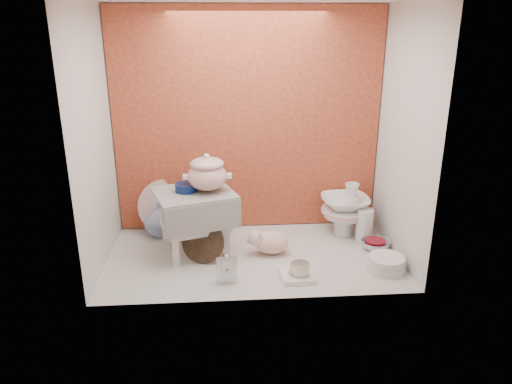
% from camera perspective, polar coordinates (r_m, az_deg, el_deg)
% --- Properties ---
extents(ground, '(1.80, 1.80, 0.00)m').
position_cam_1_polar(ground, '(3.07, -0.35, -7.54)').
color(ground, silver).
rests_on(ground, ground).
extents(niche_shell, '(1.86, 1.03, 1.53)m').
position_cam_1_polar(niche_shell, '(2.95, -0.63, 10.41)').
color(niche_shell, '#C25E30').
rests_on(niche_shell, ground).
extents(step_stool, '(0.56, 0.52, 0.41)m').
position_cam_1_polar(step_stool, '(3.07, -7.15, -3.56)').
color(step_stool, silver).
rests_on(step_stool, ground).
extents(soup_tureen, '(0.32, 0.32, 0.24)m').
position_cam_1_polar(soup_tureen, '(2.96, -5.75, 2.31)').
color(soup_tureen, white).
rests_on(soup_tureen, step_stool).
extents(cobalt_bowl, '(0.14, 0.14, 0.05)m').
position_cam_1_polar(cobalt_bowl, '(3.00, -8.20, 0.54)').
color(cobalt_bowl, '#0A1B4E').
rests_on(cobalt_bowl, step_stool).
extents(floral_platter, '(0.38, 0.21, 0.37)m').
position_cam_1_polar(floral_platter, '(3.42, -10.67, -1.61)').
color(floral_platter, white).
rests_on(floral_platter, ground).
extents(blue_white_vase, '(0.29, 0.29, 0.23)m').
position_cam_1_polar(blue_white_vase, '(3.38, -11.18, -3.13)').
color(blue_white_vase, silver).
rests_on(blue_white_vase, ground).
extents(lacquer_tray, '(0.28, 0.17, 0.26)m').
position_cam_1_polar(lacquer_tray, '(2.97, -6.26, -5.83)').
color(lacquer_tray, black).
rests_on(lacquer_tray, ground).
extents(mantel_clock, '(0.12, 0.05, 0.17)m').
position_cam_1_polar(mantel_clock, '(2.76, -3.45, -8.97)').
color(mantel_clock, silver).
rests_on(mantel_clock, ground).
extents(plush_pig, '(0.31, 0.26, 0.16)m').
position_cam_1_polar(plush_pig, '(3.07, 1.86, -5.90)').
color(plush_pig, beige).
rests_on(plush_pig, ground).
extents(teacup_saucer, '(0.21, 0.21, 0.01)m').
position_cam_1_polar(teacup_saucer, '(2.83, 5.16, -9.96)').
color(teacup_saucer, white).
rests_on(teacup_saucer, ground).
extents(gold_rim_teacup, '(0.15, 0.15, 0.09)m').
position_cam_1_polar(gold_rim_teacup, '(2.81, 5.19, -9.05)').
color(gold_rim_teacup, white).
rests_on(gold_rim_teacup, teacup_saucer).
extents(lattice_dish, '(0.20, 0.20, 0.03)m').
position_cam_1_polar(lattice_dish, '(2.84, 4.88, -9.70)').
color(lattice_dish, white).
rests_on(lattice_dish, ground).
extents(dinner_plate_stack, '(0.25, 0.25, 0.09)m').
position_cam_1_polar(dinner_plate_stack, '(2.99, 15.02, -8.10)').
color(dinner_plate_stack, white).
rests_on(dinner_plate_stack, ground).
extents(crystal_bowl, '(0.22, 0.22, 0.06)m').
position_cam_1_polar(crystal_bowl, '(3.24, 13.79, -6.04)').
color(crystal_bowl, silver).
rests_on(crystal_bowl, ground).
extents(clear_glass_vase, '(0.14, 0.14, 0.22)m').
position_cam_1_polar(clear_glass_vase, '(3.31, 12.58, -3.82)').
color(clear_glass_vase, silver).
rests_on(clear_glass_vase, ground).
extents(porcelain_tower, '(0.39, 0.39, 0.37)m').
position_cam_1_polar(porcelain_tower, '(3.36, 10.35, -1.95)').
color(porcelain_tower, white).
rests_on(porcelain_tower, ground).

